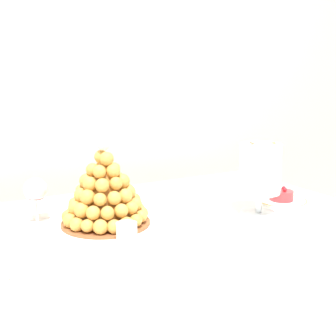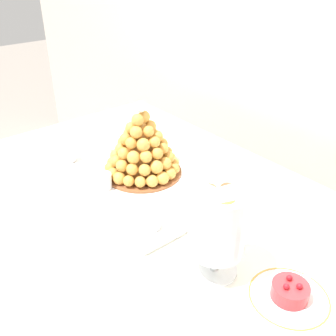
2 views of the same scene
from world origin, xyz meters
The scene contains 11 objects.
backdrop_wall centered at (0.00, 0.81, 1.25)m, with size 4.80×0.10×2.50m, color silver.
buffet_table centered at (0.00, 0.00, 0.67)m, with size 1.45×1.03×0.78m.
serving_tray centered at (-0.13, 0.05, 0.79)m, with size 0.66×0.39×0.02m.
croquembouche centered at (-0.13, 0.09, 0.89)m, with size 0.27×0.27×0.26m.
dessert_cup_left centered at (-0.37, -0.06, 0.81)m, with size 0.06×0.06×0.05m.
dessert_cup_mid_left centered at (-0.13, -0.06, 0.81)m, with size 0.06×0.06×0.05m.
dessert_cup_centre centered at (0.12, -0.06, 0.82)m, with size 0.06×0.06×0.06m.
creme_brulee_ramekin centered at (-0.35, 0.09, 0.81)m, with size 0.10×0.10×0.03m.
macaron_goblet centered at (0.35, -0.04, 0.93)m, with size 0.13×0.13×0.24m.
fruit_tart_plate centered at (0.51, 0.03, 0.80)m, with size 0.18×0.18×0.05m.
wine_glass centered at (-0.30, 0.21, 0.89)m, with size 0.07×0.07×0.15m.
Camera 2 is at (0.81, -0.57, 1.48)m, focal length 41.52 mm.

